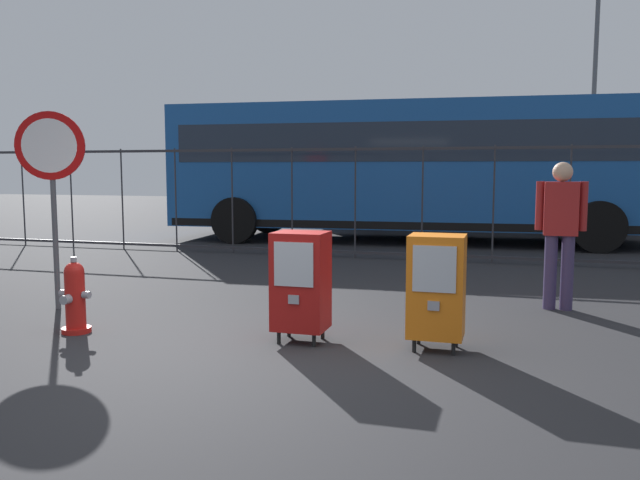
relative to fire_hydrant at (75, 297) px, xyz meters
The scene contains 10 objects.
ground_plane 2.04m from the fire_hydrant, 12.39° to the right, with size 60.00×60.00×0.00m, color #262628.
fire_hydrant is the anchor object (origin of this frame).
newspaper_box_primary 2.24m from the fire_hydrant, ahead, with size 0.48×0.42×1.02m.
newspaper_box_secondary 3.47m from the fire_hydrant, ahead, with size 0.48×0.42×1.02m.
stop_sign 1.76m from the fire_hydrant, 136.52° to the left, with size 0.71×0.31×2.23m.
pedestrian 5.23m from the fire_hydrant, 28.19° to the left, with size 0.55×0.22×1.67m.
fence_barrier 6.37m from the fire_hydrant, 71.98° to the left, with size 18.03×0.04×2.00m.
bus_near 9.32m from the fire_hydrant, 78.03° to the left, with size 10.65×3.36×3.00m.
bus_far 13.67m from the fire_hydrant, 72.86° to the left, with size 10.67×3.45×3.00m.
street_light_near_left 17.21m from the fire_hydrant, 68.00° to the left, with size 0.32×0.32×7.30m.
Camera 1 is at (2.08, -4.79, 1.58)m, focal length 36.14 mm.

